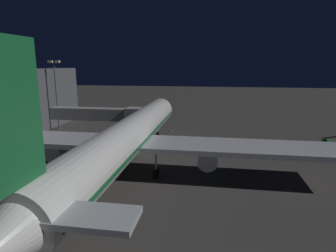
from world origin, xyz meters
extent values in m
plane|color=#383533|center=(0.00, 0.00, 0.00)|extent=(320.00, 320.00, 0.00)
cylinder|color=silver|center=(0.00, 9.80, 5.53)|extent=(5.23, 49.46, 5.23)
sphere|color=silver|center=(0.00, -14.93, 5.53)|extent=(5.13, 5.13, 5.13)
cube|color=#196033|center=(0.00, 9.80, 5.13)|extent=(5.29, 47.48, 0.50)
cube|color=black|center=(0.00, -13.36, 6.44)|extent=(2.88, 1.40, 0.90)
cube|color=#B7BABF|center=(0.00, 10.32, 4.61)|extent=(59.82, 7.44, 0.70)
cube|color=#B7BABF|center=(0.00, 33.02, 6.05)|extent=(14.82, 3.20, 0.44)
cube|color=#196033|center=(0.00, 33.52, 12.78)|extent=(0.50, 4.80, 9.28)
cylinder|color=#B7BABF|center=(-11.44, 9.32, 2.72)|extent=(2.77, 5.20, 2.77)
cylinder|color=black|center=(-11.44, 6.72, 2.72)|extent=(2.36, 0.15, 2.36)
cylinder|color=#B7BABF|center=(11.44, 9.32, 2.72)|extent=(2.77, 5.20, 2.77)
cylinder|color=black|center=(11.44, 6.72, 2.72)|extent=(2.36, 0.15, 2.36)
cylinder|color=#B7BABF|center=(0.00, -11.43, 2.35)|extent=(0.28, 0.28, 2.31)
cylinder|color=black|center=(0.00, -11.43, 0.60)|extent=(0.45, 1.20, 1.20)
cylinder|color=#B7BABF|center=(-4.20, 11.32, 2.35)|extent=(0.28, 0.28, 2.31)
cylinder|color=black|center=(-4.20, 10.67, 0.60)|extent=(0.45, 1.20, 1.20)
cylinder|color=black|center=(-4.20, 11.97, 0.60)|extent=(0.45, 1.20, 1.20)
cylinder|color=#B7BABF|center=(4.20, 11.32, 2.35)|extent=(0.28, 0.28, 2.31)
cylinder|color=black|center=(4.20, 10.67, 0.60)|extent=(0.45, 1.20, 1.20)
cylinder|color=black|center=(4.20, 11.97, 0.60)|extent=(0.45, 1.20, 1.20)
cube|color=#9E9E99|center=(13.12, -7.12, 5.53)|extent=(18.04, 2.60, 2.50)
cube|color=#9E9E99|center=(4.10, -7.12, 5.53)|extent=(3.20, 3.40, 3.00)
cube|color=black|center=(2.70, -7.12, 5.53)|extent=(0.70, 3.20, 2.70)
cylinder|color=#B7BABF|center=(5.10, -7.12, 2.14)|extent=(0.56, 0.56, 4.28)
cylinder|color=black|center=(4.50, -7.12, 0.30)|extent=(0.25, 0.60, 0.60)
cylinder|color=black|center=(5.70, -7.12, 0.30)|extent=(0.25, 0.60, 0.60)
cylinder|color=#59595E|center=(25.50, -14.73, 8.06)|extent=(0.40, 0.40, 16.12)
cube|color=#F9EFC6|center=(24.60, -14.73, 16.37)|extent=(1.10, 0.50, 0.60)
cube|color=#F9EFC6|center=(26.40, -14.73, 16.37)|extent=(1.10, 0.50, 0.60)
cube|color=#287038|center=(-34.55, -8.69, 0.70)|extent=(1.60, 4.07, 0.70)
cube|color=black|center=(-34.55, -8.69, 1.95)|extent=(0.90, 7.04, 2.25)
cylinder|color=black|center=(-35.41, -10.12, 0.35)|extent=(0.24, 0.70, 0.70)
cylinder|color=black|center=(-33.69, -10.12, 0.35)|extent=(0.24, 0.70, 0.70)
cylinder|color=black|center=(-33.69, -7.27, 0.35)|extent=(0.24, 0.70, 0.70)
cone|color=orange|center=(-2.20, -16.93, 0.28)|extent=(0.36, 0.36, 0.55)
cone|color=orange|center=(2.20, -16.93, 0.28)|extent=(0.36, 0.36, 0.55)
camera|label=1|loc=(-11.95, 48.80, 15.71)|focal=30.45mm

